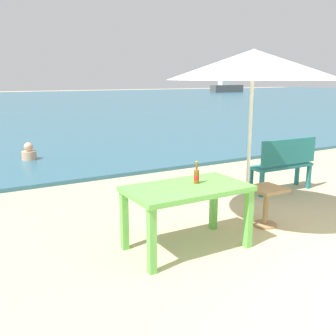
% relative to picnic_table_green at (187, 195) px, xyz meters
% --- Properties ---
extents(picnic_table_green, '(1.40, 0.80, 0.76)m').
position_rel_picnic_table_green_xyz_m(picnic_table_green, '(0.00, 0.00, 0.00)').
color(picnic_table_green, '#60B24C').
rests_on(picnic_table_green, ground_plane).
extents(beer_bottle_amber, '(0.07, 0.07, 0.26)m').
position_rel_picnic_table_green_xyz_m(beer_bottle_amber, '(0.16, 0.05, 0.20)').
color(beer_bottle_amber, brown).
rests_on(beer_bottle_amber, picnic_table_green).
extents(patio_umbrella, '(2.10, 2.10, 2.30)m').
position_rel_picnic_table_green_xyz_m(patio_umbrella, '(0.98, 0.08, 1.47)').
color(patio_umbrella, silver).
rests_on(patio_umbrella, ground_plane).
extents(side_table_wood, '(0.44, 0.44, 0.54)m').
position_rel_picnic_table_green_xyz_m(side_table_wood, '(1.31, 0.07, -0.30)').
color(side_table_wood, '#9E7A51').
rests_on(side_table_wood, ground_plane).
extents(bench_teal_center, '(1.21, 0.40, 0.95)m').
position_rel_picnic_table_green_xyz_m(bench_teal_center, '(2.75, 1.14, -0.11)').
color(bench_teal_center, '#237275').
rests_on(bench_teal_center, ground_plane).
extents(swimmer_person, '(0.34, 0.34, 0.41)m').
position_rel_picnic_table_green_xyz_m(swimmer_person, '(-0.64, 5.87, -0.41)').
color(swimmer_person, tan).
rests_on(swimmer_person, sea_water).
extents(boat_fishing_trawler, '(4.54, 1.24, 1.65)m').
position_rel_picnic_table_green_xyz_m(boat_fishing_trawler, '(30.65, 37.99, 0.02)').
color(boat_fishing_trawler, '#4C4C4C').
rests_on(boat_fishing_trawler, sea_water).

